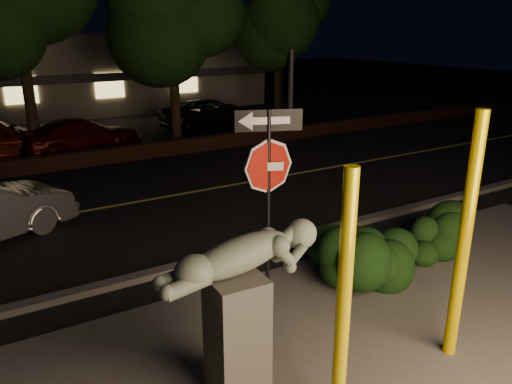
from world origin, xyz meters
TOP-DOWN VIEW (x-y plane):
  - ground at (0.00, 10.00)m, footprint 90.00×90.00m
  - patio at (0.00, -1.00)m, footprint 14.00×6.00m
  - road at (0.00, 7.00)m, footprint 80.00×8.00m
  - lane_marking at (0.00, 7.00)m, footprint 80.00×0.12m
  - curb at (0.00, 2.90)m, footprint 80.00×0.25m
  - brick_wall at (0.00, 11.30)m, footprint 40.00×0.35m
  - parking_lot at (0.00, 17.00)m, footprint 40.00×12.00m
  - building at (0.00, 24.99)m, footprint 22.00×10.20m
  - yellow_pole_left at (-1.62, -1.65)m, footprint 0.15×0.15m
  - yellow_pole_right at (0.66, -1.35)m, footprint 0.17×0.17m
  - signpost at (-0.60, 1.38)m, footprint 1.00×0.41m
  - sculpture at (-2.21, -0.54)m, footprint 2.01×0.65m
  - hedge_center at (1.08, 1.46)m, footprint 2.05×1.45m
  - hedge_right at (1.15, 0.71)m, footprint 1.86×1.11m
  - hedge_far_right at (2.96, 0.88)m, footprint 1.75×1.39m
  - parked_car_darkred at (-0.98, 13.06)m, footprint 4.62×2.65m
  - parked_car_dark at (5.12, 14.95)m, footprint 4.70×2.25m

SIDE VIEW (x-z plane):
  - ground at x=0.00m, z-range 0.00..0.00m
  - road at x=0.00m, z-range 0.00..0.01m
  - parking_lot at x=0.00m, z-range 0.00..0.01m
  - patio at x=0.00m, z-range 0.00..0.02m
  - lane_marking at x=0.00m, z-range 0.02..0.02m
  - curb at x=0.00m, z-range 0.00..0.12m
  - brick_wall at x=0.00m, z-range 0.00..0.50m
  - hedge_center at x=1.08m, z-range 0.00..0.97m
  - hedge_far_right at x=2.96m, z-range 0.00..1.06m
  - hedge_right at x=1.15m, z-range 0.00..1.17m
  - parked_car_darkred at x=-0.98m, z-range 0.00..1.26m
  - parked_car_dark at x=5.12m, z-range 0.00..1.29m
  - sculpture at x=-2.21m, z-range 0.25..2.40m
  - yellow_pole_left at x=-1.62m, z-range 0.00..3.09m
  - yellow_pole_right at x=0.66m, z-range 0.00..3.40m
  - building at x=0.00m, z-range 0.00..4.00m
  - signpost at x=-0.60m, z-range 0.66..3.78m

